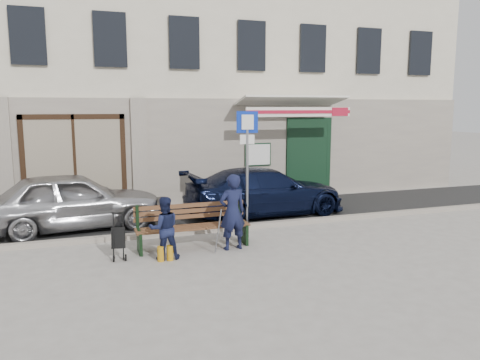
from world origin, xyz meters
name	(u,v)px	position (x,y,z in m)	size (l,w,h in m)	color
ground	(238,249)	(0.00, 0.00, 0.00)	(80.00, 80.00, 0.00)	#9E9991
asphalt_lane	(202,216)	(0.00, 3.10, 0.01)	(60.00, 3.20, 0.01)	#282828
curb	(218,229)	(0.00, 1.50, 0.06)	(60.00, 0.18, 0.12)	#9E9384
building	(164,50)	(0.01, 8.45, 4.97)	(20.00, 8.27, 10.00)	beige
car_silver	(73,201)	(-3.27, 2.80, 0.71)	(1.68, 4.17, 1.42)	#A8A8AD
car_navy	(265,191)	(1.72, 2.77, 0.65)	(1.82, 4.49, 1.30)	black
parking_sign	(247,149)	(0.85, 1.85, 1.92)	(0.52, 0.13, 2.84)	gray
bench	(191,227)	(-0.91, 0.42, 0.46)	(2.40, 1.17, 0.98)	brown
man	(232,212)	(-0.12, 0.05, 0.79)	(0.58, 0.38, 1.59)	#131734
woman	(164,228)	(-1.57, -0.13, 0.62)	(0.60, 0.47, 1.24)	#151B3B
stroller	(118,239)	(-2.42, 0.17, 0.40)	(0.29, 0.39, 0.90)	black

